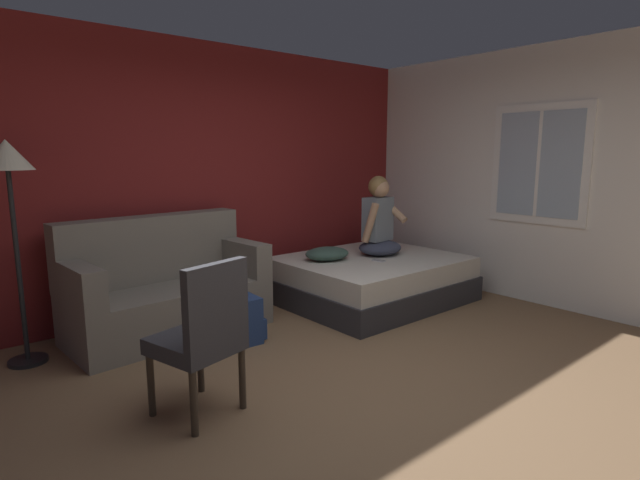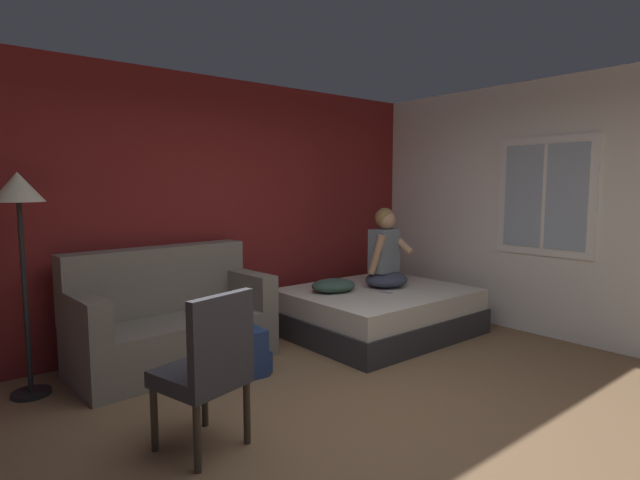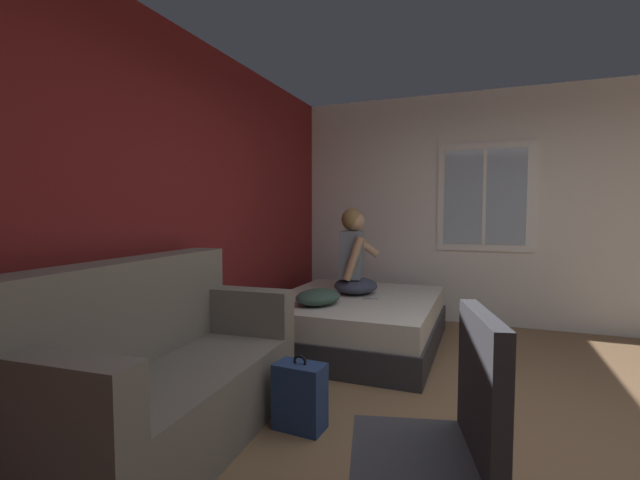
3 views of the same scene
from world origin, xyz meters
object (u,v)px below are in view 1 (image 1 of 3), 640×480
at_px(couch, 165,289).
at_px(cell_phone, 378,261).
at_px(throw_pillow, 327,254).
at_px(bed, 372,279).
at_px(floor_lamp, 9,177).
at_px(person_seated, 379,223).
at_px(side_chair, 203,333).
at_px(backpack, 247,319).

xyz_separation_m(couch, cell_phone, (2.05, -0.69, 0.09)).
distance_m(throw_pillow, cell_phone, 0.55).
distance_m(bed, floor_lamp, 3.50).
bearing_deg(throw_pillow, cell_phone, -45.24).
xyz_separation_m(person_seated, floor_lamp, (-3.42, 0.48, 0.59)).
bearing_deg(bed, cell_phone, -115.54).
relative_size(couch, cell_phone, 12.13).
xyz_separation_m(bed, throw_pillow, (-0.47, 0.21, 0.31)).
bearing_deg(bed, throw_pillow, 155.68).
xyz_separation_m(side_chair, backpack, (0.86, 0.90, -0.34)).
bearing_deg(person_seated, backpack, -173.06).
height_order(side_chair, throw_pillow, side_chair).
relative_size(couch, person_seated, 2.00).
xyz_separation_m(couch, floor_lamp, (-1.11, 0.03, 1.04)).
height_order(person_seated, throw_pillow, person_seated).
bearing_deg(throw_pillow, side_chair, -148.76).
xyz_separation_m(bed, person_seated, (0.18, 0.07, 0.60)).
xyz_separation_m(throw_pillow, cell_phone, (0.38, -0.39, -0.07)).
bearing_deg(backpack, person_seated, 6.94).
relative_size(side_chair, throw_pillow, 2.04).
distance_m(couch, backpack, 0.82).
relative_size(couch, backpack, 3.81).
bearing_deg(floor_lamp, bed, -9.53).
bearing_deg(backpack, floor_lamp, 155.43).
relative_size(throw_pillow, cell_phone, 3.33).
bearing_deg(bed, side_chair, -157.51).
bearing_deg(backpack, cell_phone, -0.49).
distance_m(throw_pillow, floor_lamp, 2.93).
distance_m(side_chair, cell_phone, 2.63).
bearing_deg(throw_pillow, backpack, -163.25).
height_order(bed, side_chair, side_chair).
bearing_deg(throw_pillow, floor_lamp, 173.14).
height_order(couch, backpack, couch).
bearing_deg(floor_lamp, couch, -1.70).
height_order(side_chair, cell_phone, side_chair).
bearing_deg(throw_pillow, couch, 169.75).
height_order(throw_pillow, floor_lamp, floor_lamp).
height_order(couch, throw_pillow, couch).
relative_size(bed, backpack, 4.13).
height_order(couch, side_chair, couch).
relative_size(backpack, throw_pillow, 0.95).
xyz_separation_m(backpack, floor_lamp, (-1.54, 0.71, 1.24)).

